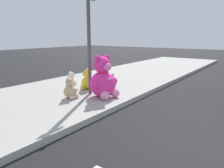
{
  "coord_description": "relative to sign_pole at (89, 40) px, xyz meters",
  "views": [
    {
      "loc": [
        -4.06,
        -0.14,
        1.98
      ],
      "look_at": [
        1.1,
        3.6,
        0.55
      ],
      "focal_mm": 34.69,
      "sensor_mm": 36.0,
      "label": 1
    }
  ],
  "objects": [
    {
      "name": "plush_lavender",
      "position": [
        0.66,
        -0.32,
        -1.46
      ],
      "size": [
        0.42,
        0.43,
        0.6
      ],
      "color": "#B28CD8",
      "rests_on": "sidewalk"
    },
    {
      "name": "plush_tan",
      "position": [
        -0.75,
        0.11,
        -1.45
      ],
      "size": [
        0.49,
        0.42,
        0.63
      ],
      "color": "tan",
      "rests_on": "sidewalk"
    },
    {
      "name": "sign_pole",
      "position": [
        0.0,
        0.0,
        0.0
      ],
      "size": [
        0.56,
        0.11,
        3.2
      ],
      "color": "#4C4C51",
      "rests_on": "sidewalk"
    },
    {
      "name": "plush_pink_large",
      "position": [
        -0.05,
        -0.59,
        -1.19
      ],
      "size": [
        0.97,
        0.89,
        1.27
      ],
      "color": "#F22D93",
      "rests_on": "sidewalk"
    },
    {
      "name": "plush_white",
      "position": [
        0.19,
        1.07,
        -1.46
      ],
      "size": [
        0.41,
        0.44,
        0.58
      ],
      "color": "white",
      "rests_on": "sidewalk"
    },
    {
      "name": "sidewalk",
      "position": [
        -1.0,
        0.8,
        -1.77
      ],
      "size": [
        28.0,
        4.4,
        0.15
      ],
      "primitive_type": "cube",
      "color": "#9E9B93",
      "rests_on": "ground_plane"
    },
    {
      "name": "plush_brown",
      "position": [
        0.97,
        0.16,
        -1.43
      ],
      "size": [
        0.46,
        0.48,
        0.66
      ],
      "color": "olive",
      "rests_on": "sidewalk"
    },
    {
      "name": "plush_yellow",
      "position": [
        0.39,
        0.48,
        -1.41
      ],
      "size": [
        0.51,
        0.52,
        0.73
      ],
      "color": "yellow",
      "rests_on": "sidewalk"
    }
  ]
}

